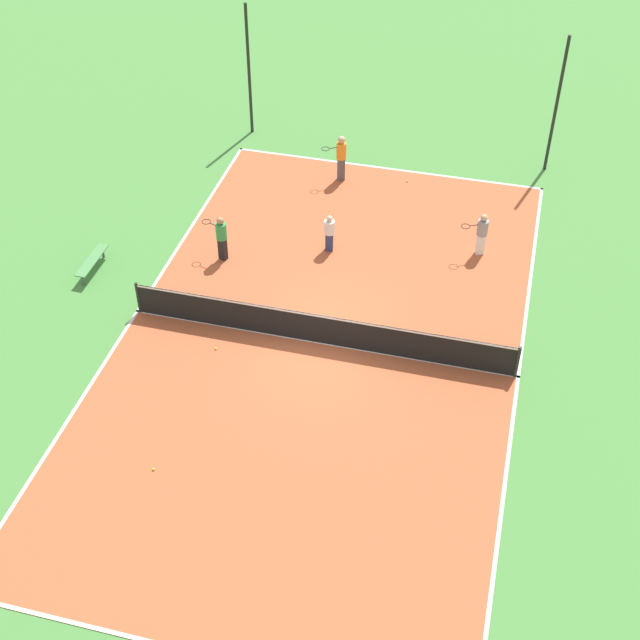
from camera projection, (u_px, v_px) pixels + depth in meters
The scene contains 14 objects.
ground_plane at pixel (320, 343), 26.35m from camera, with size 80.00×80.00×0.00m, color #47843D.
court_surface at pixel (320, 343), 26.35m from camera, with size 11.73×20.44×0.02m.
tennis_net at pixel (320, 328), 25.97m from camera, with size 11.53×0.10×1.10m.
bench at pixel (92, 261), 28.75m from camera, with size 0.36×1.79×0.45m.
player_far_green at pixel (221, 235), 28.86m from camera, with size 0.99×0.62×1.63m.
player_baseline_gray at pixel (482, 232), 29.11m from camera, with size 0.98×0.71×1.55m.
player_near_white at pixel (329, 231), 29.35m from camera, with size 0.41×0.41×1.36m.
player_center_orange at pixel (341, 155), 32.52m from camera, with size 0.98×0.73×1.80m.
tennis_ball_near_net at pixel (407, 181), 33.05m from camera, with size 0.07×0.07×0.07m, color #CCE033.
tennis_ball_midcourt at pixel (216, 349), 26.09m from camera, with size 0.07×0.07×0.07m, color #CCE033.
tennis_ball_far_baseline at pixel (479, 224), 30.92m from camera, with size 0.07×0.07×0.07m, color #CCE033.
tennis_ball_left_sideline at pixel (153, 469), 22.65m from camera, with size 0.07×0.07×0.07m, color #CCE033.
fence_post_back_left at pixel (249, 70), 34.27m from camera, with size 0.12×0.12×5.26m.
fence_post_back_right at pixel (556, 106), 32.08m from camera, with size 0.12×0.12×5.26m.
Camera 1 is at (4.85, -18.90, 17.73)m, focal length 50.00 mm.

